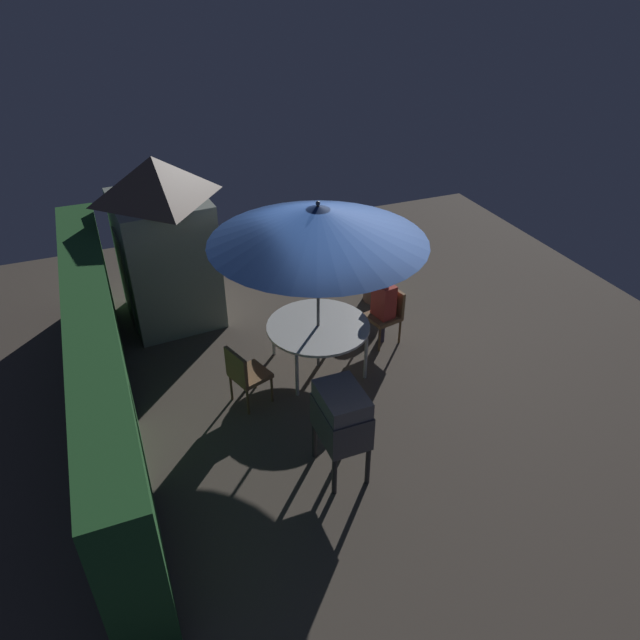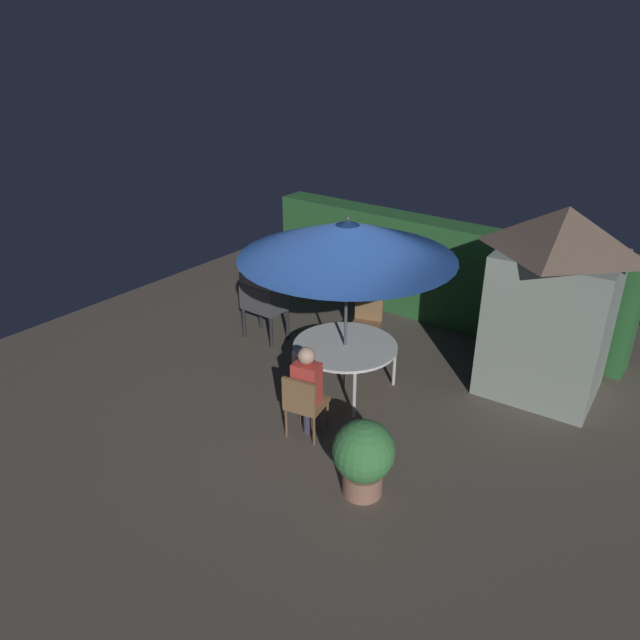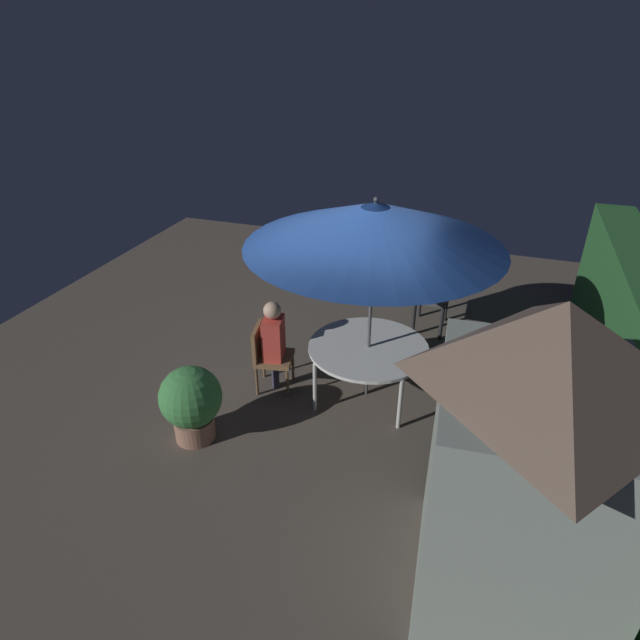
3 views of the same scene
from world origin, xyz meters
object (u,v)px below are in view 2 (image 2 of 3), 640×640
patio_umbrella (347,239)px  patio_table (345,348)px  potted_plant_by_shed (363,455)px  garden_shed (552,302)px  person_in_red (307,381)px  bbq_grill (264,292)px  chair_near_shed (304,402)px  chair_far_side (367,320)px

patio_umbrella → patio_table: bearing=86.4°
patio_table → potted_plant_by_shed: 2.22m
garden_shed → potted_plant_by_shed: size_ratio=2.95×
garden_shed → person_in_red: size_ratio=2.18×
potted_plant_by_shed → person_in_red: (-1.20, 0.51, 0.27)m
garden_shed → potted_plant_by_shed: garden_shed is taller
patio_umbrella → bbq_grill: 2.54m
patio_umbrella → person_in_red: patio_umbrella is taller
patio_table → patio_umbrella: size_ratio=0.51×
garden_shed → chair_near_shed: 3.73m
bbq_grill → chair_near_shed: 2.90m
patio_table → bbq_grill: (-2.02, 0.52, 0.17)m
garden_shed → bbq_grill: garden_shed is taller
garden_shed → bbq_grill: bearing=-164.1°
person_in_red → chair_near_shed: bearing=-78.9°
chair_far_side → person_in_red: bearing=-74.7°
patio_table → chair_near_shed: size_ratio=1.67×
patio_table → potted_plant_by_shed: size_ratio=1.61×
patio_umbrella → person_in_red: 1.94m
patio_table → bbq_grill: bbq_grill is taller
chair_near_shed → chair_far_side: (-0.67, 2.49, 0.00)m
patio_umbrella → chair_far_side: 2.21m
garden_shed → patio_table: bearing=-142.5°
bbq_grill → patio_umbrella: bearing=-14.5°
patio_table → person_in_red: (0.23, -1.18, 0.10)m
patio_umbrella → person_in_red: (0.23, -1.18, -1.52)m
potted_plant_by_shed → person_in_red: person_in_red is taller
patio_umbrella → potted_plant_by_shed: size_ratio=3.16×
chair_far_side → bbq_grill: bearing=-155.9°
patio_table → patio_umbrella: (-0.00, -0.00, 1.62)m
chair_near_shed → chair_far_side: same height
patio_umbrella → chair_far_side: bearing=109.2°
patio_table → person_in_red: bearing=-78.9°
bbq_grill → person_in_red: size_ratio=0.95×
garden_shed → chair_far_side: (-2.70, -0.51, -0.88)m
chair_near_shed → patio_umbrella: bearing=101.1°
chair_near_shed → potted_plant_by_shed: 1.26m
chair_far_side → person_in_red: 2.51m
person_in_red → patio_umbrella: bearing=101.1°
bbq_grill → person_in_red: bearing=-37.1°
garden_shed → potted_plant_by_shed: (-0.83, -3.43, -0.88)m
garden_shed → chair_far_side: bearing=-169.2°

